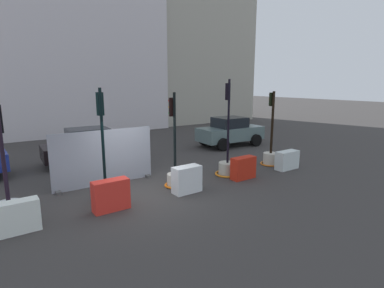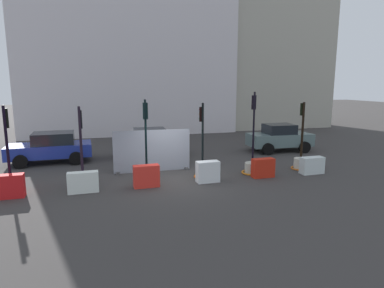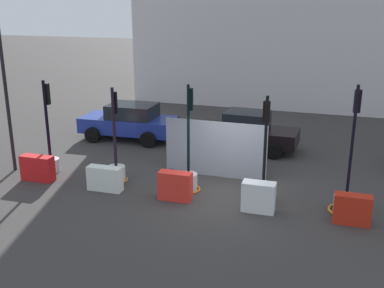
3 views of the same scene
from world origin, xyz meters
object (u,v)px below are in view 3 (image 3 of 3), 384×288
object	(u,v)px
traffic_light_1	(116,166)
car_blue_estate	(130,121)
traffic_light_3	(263,183)
construction_barrier_4	(352,209)
construction_barrier_1	(105,179)
traffic_light_2	(189,171)
traffic_light_4	(347,196)
street_lamp_post	(0,45)
construction_barrier_0	(38,168)
car_black_sedan	(248,131)
construction_barrier_2	(175,186)
construction_barrier_3	(259,197)
traffic_light_0	(50,152)

from	to	relation	value
traffic_light_1	car_blue_estate	world-z (taller)	traffic_light_1
traffic_light_3	construction_barrier_4	world-z (taller)	traffic_light_3
traffic_light_3	construction_barrier_1	world-z (taller)	traffic_light_3
traffic_light_1	construction_barrier_1	xyz separation A→B (m)	(0.04, -0.89, -0.14)
traffic_light_2	construction_barrier_4	distance (m)	5.20
traffic_light_3	traffic_light_4	distance (m)	2.47
construction_barrier_1	street_lamp_post	xyz separation A→B (m)	(-4.12, 0.67, 4.13)
construction_barrier_4	construction_barrier_0	bearing A→B (deg)	179.93
traffic_light_4	car_black_sedan	xyz separation A→B (m)	(-4.02, 5.07, 0.29)
construction_barrier_0	car_black_sedan	bearing A→B (deg)	43.16
construction_barrier_0	construction_barrier_2	world-z (taller)	construction_barrier_2
traffic_light_4	construction_barrier_4	bearing A→B (deg)	-77.40
construction_barrier_1	car_blue_estate	size ratio (longest dim) A/B	0.27
construction_barrier_3	car_black_sedan	size ratio (longest dim) A/B	0.24
construction_barrier_2	traffic_light_1	bearing A→B (deg)	160.88
traffic_light_4	construction_barrier_1	distance (m)	7.59
traffic_light_0	car_black_sedan	distance (m)	7.97
traffic_light_3	construction_barrier_3	xyz separation A→B (m)	(0.00, -0.78, -0.14)
construction_barrier_1	street_lamp_post	bearing A→B (deg)	170.81
traffic_light_2	car_black_sedan	distance (m)	5.04
construction_barrier_1	construction_barrier_4	size ratio (longest dim) A/B	1.15
traffic_light_2	construction_barrier_1	bearing A→B (deg)	-160.35
construction_barrier_2	car_blue_estate	distance (m)	7.12
traffic_light_0	construction_barrier_3	world-z (taller)	traffic_light_0
traffic_light_3	street_lamp_post	xyz separation A→B (m)	(-9.21, -0.13, 3.95)
traffic_light_0	construction_barrier_0	xyz separation A→B (m)	(0.09, -0.91, -0.29)
traffic_light_1	traffic_light_2	bearing A→B (deg)	0.71
traffic_light_4	car_blue_estate	size ratio (longest dim) A/B	0.88
traffic_light_0	traffic_light_2	distance (m)	5.35
traffic_light_3	traffic_light_4	world-z (taller)	traffic_light_4
traffic_light_2	car_black_sedan	world-z (taller)	traffic_light_2
traffic_light_3	construction_barrier_4	distance (m)	2.74
traffic_light_0	street_lamp_post	xyz separation A→B (m)	(-1.37, -0.31, 3.81)
traffic_light_0	construction_barrier_3	distance (m)	7.90
construction_barrier_1	traffic_light_3	bearing A→B (deg)	8.90
construction_barrier_1	car_black_sedan	world-z (taller)	car_black_sedan
construction_barrier_1	traffic_light_1	bearing A→B (deg)	92.80
traffic_light_3	construction_barrier_0	bearing A→B (deg)	-174.63
construction_barrier_3	traffic_light_4	bearing A→B (deg)	17.56
traffic_light_2	traffic_light_4	xyz separation A→B (m)	(4.96, -0.13, -0.16)
construction_barrier_1	street_lamp_post	world-z (taller)	street_lamp_post
traffic_light_0	construction_barrier_4	bearing A→B (deg)	-5.03
car_black_sedan	traffic_light_1	bearing A→B (deg)	-125.68
construction_barrier_1	traffic_light_0	bearing A→B (deg)	160.46
traffic_light_0	construction_barrier_2	bearing A→B (deg)	-10.33
construction_barrier_1	construction_barrier_2	size ratio (longest dim) A/B	1.11
car_blue_estate	traffic_light_2	bearing A→B (deg)	-47.05
traffic_light_4	car_blue_estate	distance (m)	10.60
traffic_light_0	construction_barrier_1	world-z (taller)	traffic_light_0
construction_barrier_4	car_blue_estate	world-z (taller)	car_blue_estate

